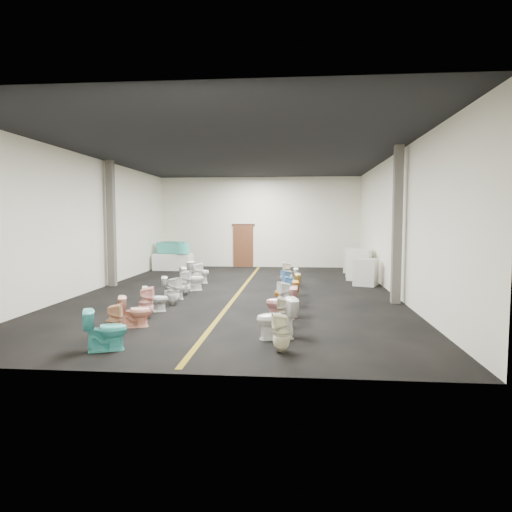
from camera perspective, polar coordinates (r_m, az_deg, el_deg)
The scene contains 39 objects.
floor at distance 15.17m, azimuth -2.12°, elevation -4.54°, with size 16.00×16.00×0.00m, color black.
ceiling at distance 15.12m, azimuth -2.17°, elevation 12.54°, with size 16.00×16.00×0.00m, color black.
wall_back at distance 22.93m, azimuth 0.40°, elevation 4.24°, with size 10.00×10.00×0.00m, color beige.
wall_front at distance 7.12m, azimuth -10.38°, elevation 3.09°, with size 10.00×10.00×0.00m, color beige.
wall_left at distance 16.38m, azimuth -19.81°, elevation 3.77°, with size 16.00×16.00×0.00m, color beige.
wall_right at distance 15.17m, azimuth 16.97°, elevation 3.79°, with size 16.00×16.00×0.00m, color beige.
aisle_stripe at distance 15.17m, azimuth -2.12°, elevation -4.53°, with size 0.12×15.60×0.01m, color #7B6311.
back_door at distance 23.00m, azimuth -1.60°, elevation 1.25°, with size 1.00×0.10×2.10m, color #562D19.
door_frame at distance 22.97m, azimuth -1.60°, elevation 3.92°, with size 1.15×0.08×0.10m, color #331C11.
column_left at distance 17.20m, azimuth -17.64°, elevation 3.86°, with size 0.25×0.25×4.50m, color #59544C.
column_right at distance 13.65m, azimuth 17.23°, elevation 3.70°, with size 0.25×0.25×4.50m, color #59544C.
display_table at distance 21.98m, azimuth -10.34°, elevation -0.71°, with size 1.76×0.88×0.78m, color white.
bathtub at distance 21.92m, azimuth -10.37°, elevation 1.06°, with size 1.75×1.16×0.55m.
appliance_crate_a at distance 17.07m, azimuth 13.54°, elevation -1.98°, with size 0.76×0.76×0.98m, color beige.
appliance_crate_b at distance 18.52m, azimuth 12.88°, elevation -1.09°, with size 0.88×0.88×1.21m, color silver.
appliance_crate_c at distance 19.56m, azimuth 12.47°, elevation -1.31°, with size 0.75×0.75×0.85m, color silver.
appliance_crate_d at distance 21.10m, azimuth 11.94°, elevation -0.52°, with size 0.77×0.77×1.10m, color silver.
toilet_left_0 at distance 8.97m, azimuth -18.28°, elevation -8.74°, with size 0.44×0.77×0.78m, color #3DAFAC.
toilet_left_1 at distance 9.83m, azimuth -17.35°, elevation -7.77°, with size 0.32×0.33×0.71m, color tan.
toilet_left_2 at distance 10.69m, azimuth -14.92°, elevation -6.70°, with size 0.40×0.70×0.71m, color #FFAE91.
toilet_left_3 at distance 11.49m, azimuth -13.57°, elevation -5.68°, with size 0.35×0.36×0.79m, color #F8B4AB.
toilet_left_4 at distance 12.31m, azimuth -12.50°, elevation -5.26°, with size 0.37×0.65×0.67m, color silver.
toilet_left_5 at distance 13.16m, azimuth -10.27°, elevation -4.31°, with size 0.35×0.36×0.79m, color silver.
toilet_left_6 at distance 14.00m, azimuth -10.29°, elevation -3.94°, with size 0.39×0.69×0.70m, color white.
toilet_left_7 at distance 14.76m, azimuth -8.89°, elevation -3.31°, with size 0.36×0.36×0.79m, color white.
toilet_left_8 at distance 15.63m, azimuth -7.98°, elevation -2.81°, with size 0.45×0.80×0.81m, color white.
toilet_left_9 at distance 16.49m, azimuth -7.39°, elevation -2.33°, with size 0.39×0.39×0.86m, color white.
toilet_left_10 at distance 17.39m, azimuth -7.16°, elevation -2.01°, with size 0.46×0.81×0.83m, color white.
toilet_right_0 at distance 8.46m, azimuth 3.22°, elevation -9.53°, with size 0.33×0.33×0.72m, color beige.
toilet_right_1 at distance 9.33m, azimuth 2.60°, elevation -7.82°, with size 0.47×0.82×0.83m, color white.
toilet_right_2 at distance 10.27m, azimuth 3.61°, elevation -7.05°, with size 0.31×0.32×0.70m, color beige.
toilet_right_3 at distance 11.21m, azimuth 3.22°, elevation -5.82°, with size 0.44×0.77×0.79m, color pink.
toilet_right_4 at distance 12.02m, azimuth 3.70°, elevation -5.08°, with size 0.36×0.37×0.80m, color white.
toilet_right_5 at distance 12.92m, azimuth 3.80°, elevation -4.62°, with size 0.39×0.68×0.69m, color orange.
toilet_right_6 at distance 13.81m, azimuth 4.14°, elevation -3.97°, with size 0.32×0.33×0.72m, color #6AADE2.
toilet_right_7 at distance 14.60m, azimuth 4.19°, elevation -3.54°, with size 0.39×0.68×0.70m, color gold.
toilet_right_8 at distance 15.60m, azimuth 3.84°, elevation -3.01°, with size 0.31×0.32×0.69m, color #75A6D8.
toilet_right_9 at distance 16.44m, azimuth 4.14°, elevation -2.66°, with size 0.37×0.65×0.67m, color white.
toilet_right_10 at distance 17.33m, azimuth 3.99°, elevation -2.05°, with size 0.36×0.37×0.81m, color #F0E2C5.
Camera 1 is at (1.91, -14.85, 2.44)m, focal length 32.00 mm.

